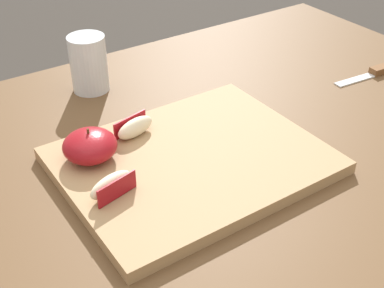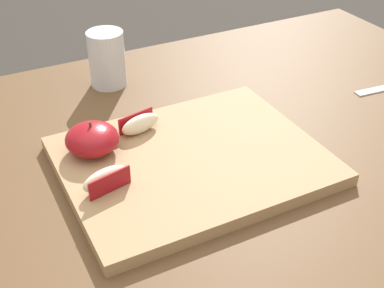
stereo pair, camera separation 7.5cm
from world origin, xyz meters
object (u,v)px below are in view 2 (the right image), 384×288
(apple_wedge_near_knife, at_px, (140,124))
(drinking_glass_water, at_px, (107,59))
(apple_half_skin_up, at_px, (92,139))
(apple_wedge_front, at_px, (105,179))
(cutting_board, at_px, (192,161))

(apple_wedge_near_knife, bearing_deg, drinking_glass_water, 83.98)
(apple_half_skin_up, relative_size, apple_wedge_near_knife, 1.12)
(apple_wedge_near_knife, xyz_separation_m, drinking_glass_water, (0.02, 0.21, 0.02))
(apple_wedge_front, xyz_separation_m, drinking_glass_water, (0.12, 0.32, 0.02))
(cutting_board, height_order, apple_half_skin_up, apple_half_skin_up)
(apple_half_skin_up, relative_size, apple_wedge_front, 1.12)
(apple_half_skin_up, distance_m, drinking_glass_water, 0.25)
(apple_half_skin_up, bearing_deg, cutting_board, -31.30)
(apple_wedge_near_knife, bearing_deg, apple_wedge_front, -130.97)
(apple_wedge_near_knife, distance_m, apple_wedge_front, 0.14)
(apple_wedge_front, distance_m, drinking_glass_water, 0.34)
(apple_wedge_front, height_order, drinking_glass_water, drinking_glass_water)
(apple_wedge_front, bearing_deg, apple_half_skin_up, 82.57)
(cutting_board, relative_size, apple_wedge_near_knife, 5.32)
(apple_wedge_near_knife, bearing_deg, cutting_board, -65.40)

